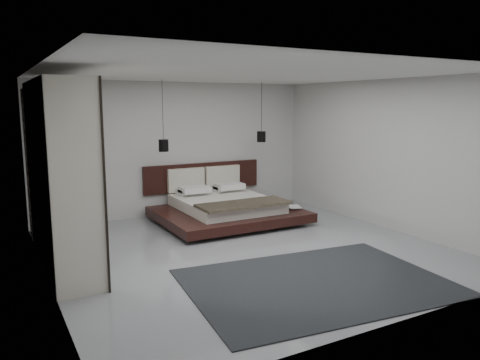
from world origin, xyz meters
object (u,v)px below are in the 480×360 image
pendant_right (261,136)px  wardrobe (60,176)px  pendant_left (164,145)px  bed (225,207)px  lattice_screen (29,165)px  rug (317,283)px

pendant_right → wardrobe: 4.70m
pendant_left → bed: bearing=-20.7°
bed → wardrobe: (-3.27, -1.24, 1.05)m
lattice_screen → rug: lattice_screen is taller
lattice_screen → rug: (3.03, -4.13, -1.29)m
bed → wardrobe: wardrobe is taller
lattice_screen → pendant_right: (4.63, -0.12, 0.35)m
rug → bed: bearing=82.3°
lattice_screen → bed: bearing=-8.7°
lattice_screen → wardrobe: wardrobe is taller
lattice_screen → pendant_right: 4.65m
lattice_screen → wardrobe: 1.80m
pendant_right → pendant_left: bearing=180.0°
pendant_left → pendant_right: (2.23, -0.00, 0.10)m
pendant_left → rug: bearing=-81.1°
rug → wardrobe: bearing=139.8°
bed → pendant_right: bearing=20.7°
pendant_left → pendant_right: 2.23m
bed → pendant_right: size_ratio=2.13×
lattice_screen → pendant_left: size_ratio=1.89×
pendant_left → rug: (0.63, -4.02, -1.54)m
pendant_right → rug: pendant_right is taller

